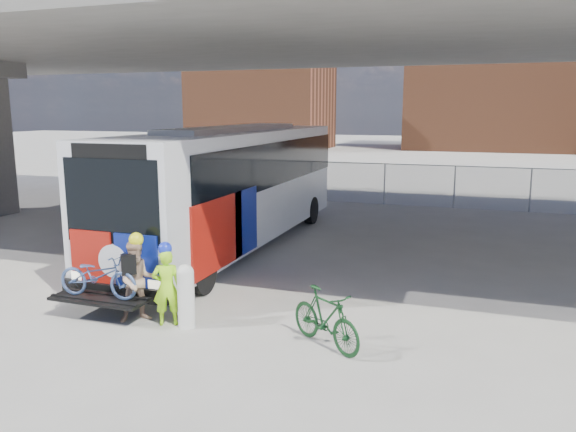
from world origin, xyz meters
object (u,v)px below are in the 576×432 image
at_px(cyclist_hivis, 167,285).
at_px(cyclist_tan, 138,280).
at_px(bike_parked, 326,318).
at_px(bus, 235,179).
at_px(bollard, 186,294).

relative_size(cyclist_hivis, cyclist_tan, 0.93).
height_order(cyclist_tan, bike_parked, cyclist_tan).
bearing_deg(cyclist_hivis, bike_parked, 154.12).
distance_m(bus, cyclist_tan, 6.49).
height_order(bollard, cyclist_tan, cyclist_tan).
bearing_deg(cyclist_tan, bus, 55.06).
height_order(bus, cyclist_tan, bus).
distance_m(bus, cyclist_hivis, 6.61).
xyz_separation_m(bollard, cyclist_tan, (-1.07, -0.00, 0.18)).
xyz_separation_m(cyclist_tan, bike_parked, (3.86, 0.00, -0.32)).
distance_m(cyclist_hivis, bike_parked, 3.23).
height_order(bus, bike_parked, bus).
xyz_separation_m(bus, cyclist_tan, (0.76, -6.33, -1.25)).
xyz_separation_m(bollard, cyclist_hivis, (-0.42, 0.00, 0.13)).
relative_size(bollard, cyclist_tan, 0.70).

